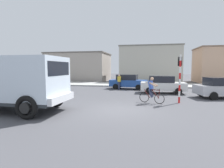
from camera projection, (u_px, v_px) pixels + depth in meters
The scene contains 11 objects.
ground_plane at pixel (119, 110), 9.79m from camera, with size 120.00×120.00×0.00m, color #4C4C51.
sidewalk_far at pixel (135, 85), 23.45m from camera, with size 80.00×5.00×0.16m, color #ADADA8.
truck_foreground at pixel (15, 80), 9.32m from camera, with size 5.43×2.88×2.90m.
cyclist at pixel (152, 90), 11.56m from camera, with size 1.62×0.77×1.72m.
traffic_light_pole at pixel (180, 72), 11.54m from camera, with size 0.24×0.43×3.20m.
car_red_near at pixel (222, 88), 13.51m from camera, with size 4.28×2.54×1.60m.
car_white_mid at pixel (128, 82), 19.46m from camera, with size 4.16×2.19×1.60m.
car_far_side at pixel (162, 84), 16.16m from camera, with size 4.00×1.89×1.60m.
pedestrian_near_kerb at pixel (119, 82), 18.70m from camera, with size 0.34×0.22×1.62m.
building_corner_left at pixel (80, 67), 31.84m from camera, with size 10.45×7.38×4.95m.
building_mid_block at pixel (150, 64), 28.76m from camera, with size 9.60×5.55×5.82m.
Camera 1 is at (1.41, -9.53, 2.33)m, focal length 28.09 mm.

